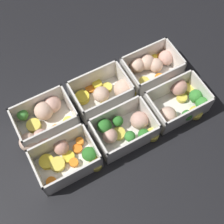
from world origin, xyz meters
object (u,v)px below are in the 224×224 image
container_far_center (106,93)px  container_far_right (151,66)px  container_near_right (180,102)px  container_near_center (125,129)px  container_far_left (43,121)px  container_near_left (68,158)px

container_far_center → container_far_right: (0.16, 0.01, -0.00)m
container_near_right → container_far_center: 0.21m
container_near_center → container_far_left: size_ratio=0.98×
container_near_center → container_far_center: same height
container_near_center → container_far_left: bearing=144.9°
container_near_center → container_far_center: (0.01, 0.12, -0.00)m
container_near_center → container_far_center: bearing=86.1°
container_near_right → container_far_right: (-0.00, 0.14, -0.00)m
container_near_left → container_near_center: (0.16, -0.00, 0.00)m
container_near_center → container_far_left: 0.22m
container_near_left → container_near_right: 0.34m
container_far_left → container_far_right: same height
container_near_center → container_far_center: size_ratio=0.98×
container_far_right → container_far_center: bearing=-174.7°
container_near_left → container_near_center: 0.16m
container_far_center → container_far_right: size_ratio=0.93×
container_far_center → container_far_left: bearing=178.9°
container_far_left → container_near_left: bearing=-82.9°
container_far_left → container_far_right: size_ratio=0.94×
container_near_left → container_far_center: bearing=35.1°
container_near_left → container_far_left: bearing=97.1°
container_far_center → container_far_right: 0.16m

